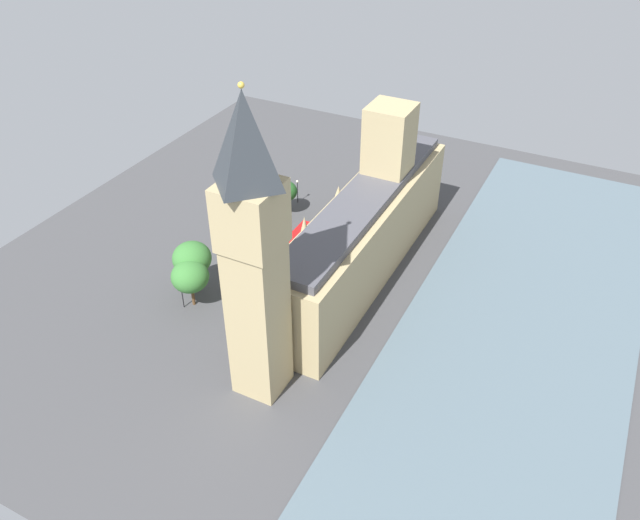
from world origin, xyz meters
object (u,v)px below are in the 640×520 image
object	(u,v)px
plane_tree_opposite_hall	(192,258)
pedestrian_kerbside	(334,242)
car_yellow_cab_by_river_gate	(321,221)
car_dark_green_under_trees	(269,274)
double_decker_bus_midblock	(297,243)
street_lamp_slot_10	(297,187)
street_lamp_slot_11	(181,289)
pedestrian_far_end	(361,213)
clock_tower	(254,253)
parliament_building	(367,227)
plane_tree_trailing	(285,191)
plane_tree_near_tower	(239,229)
pedestrian_leading	(259,332)
plane_tree_corner	(190,276)

from	to	relation	value
plane_tree_opposite_hall	pedestrian_kerbside	bearing A→B (deg)	-122.66
car_yellow_cab_by_river_gate	car_dark_green_under_trees	size ratio (longest dim) A/B	1.17
double_decker_bus_midblock	street_lamp_slot_10	distance (m)	20.36
street_lamp_slot_11	pedestrian_far_end	bearing A→B (deg)	-110.14
double_decker_bus_midblock	plane_tree_opposite_hall	size ratio (longest dim) A/B	1.01
double_decker_bus_midblock	street_lamp_slot_11	distance (m)	25.74
clock_tower	car_dark_green_under_trees	distance (m)	36.15
parliament_building	street_lamp_slot_11	bearing A→B (deg)	46.66
clock_tower	street_lamp_slot_11	distance (m)	31.86
double_decker_bus_midblock	car_dark_green_under_trees	distance (m)	9.53
plane_tree_trailing	plane_tree_near_tower	bearing A→B (deg)	91.63
pedestrian_far_end	pedestrian_leading	world-z (taller)	pedestrian_leading
car_dark_green_under_trees	street_lamp_slot_11	world-z (taller)	street_lamp_slot_11
clock_tower	pedestrian_leading	size ratio (longest dim) A/B	29.48
double_decker_bus_midblock	pedestrian_far_end	xyz separation A→B (m)	(-5.52, -19.20, -1.94)
parliament_building	street_lamp_slot_11	distance (m)	35.52
clock_tower	car_dark_green_under_trees	bearing A→B (deg)	-61.04
pedestrian_kerbside	plane_tree_near_tower	size ratio (longest dim) A/B	0.18
pedestrian_far_end	plane_tree_near_tower	world-z (taller)	plane_tree_near_tower
double_decker_bus_midblock	plane_tree_trailing	xyz separation A→B (m)	(9.65, -12.54, 2.94)
plane_tree_trailing	plane_tree_corner	distance (m)	34.69
street_lamp_slot_11	pedestrian_leading	bearing A→B (deg)	178.86
plane_tree_opposite_hall	clock_tower	bearing A→B (deg)	148.38
plane_tree_opposite_hall	street_lamp_slot_10	bearing A→B (deg)	-92.02
street_lamp_slot_10	plane_tree_near_tower	bearing A→B (deg)	91.11
plane_tree_near_tower	pedestrian_far_end	bearing A→B (deg)	-120.01
pedestrian_kerbside	plane_tree_trailing	distance (m)	16.86
pedestrian_kerbside	car_yellow_cab_by_river_gate	bearing A→B (deg)	148.15
plane_tree_opposite_hall	street_lamp_slot_10	distance (m)	36.93
pedestrian_leading	plane_tree_trailing	bearing A→B (deg)	3.41
pedestrian_far_end	street_lamp_slot_11	size ratio (longest dim) A/B	0.27
pedestrian_far_end	plane_tree_corner	distance (m)	44.17
pedestrian_kerbside	plane_tree_corner	xyz separation A→B (m)	(14.30, 28.49, 5.54)
plane_tree_near_tower	street_lamp_slot_10	world-z (taller)	plane_tree_near_tower
pedestrian_far_end	pedestrian_kerbside	size ratio (longest dim) A/B	0.95
car_dark_green_under_trees	plane_tree_near_tower	bearing A→B (deg)	157.91
street_lamp_slot_10	pedestrian_leading	bearing A→B (deg)	110.27
clock_tower	plane_tree_corner	distance (m)	30.15
plane_tree_opposite_hall	street_lamp_slot_11	world-z (taller)	plane_tree_opposite_hall
plane_tree_corner	street_lamp_slot_10	world-z (taller)	plane_tree_corner
street_lamp_slot_10	street_lamp_slot_11	bearing A→B (deg)	89.18
parliament_building	street_lamp_slot_10	size ratio (longest dim) A/B	10.26
car_yellow_cab_by_river_gate	plane_tree_trailing	distance (m)	10.03
parliament_building	pedestrian_kerbside	xyz separation A→B (m)	(8.66, -4.40, -8.65)
plane_tree_near_tower	street_lamp_slot_11	distance (m)	17.71
parliament_building	car_dark_green_under_trees	world-z (taller)	parliament_building
clock_tower	street_lamp_slot_11	bearing A→B (deg)	-22.84
pedestrian_far_end	plane_tree_opposite_hall	size ratio (longest dim) A/B	0.15
pedestrian_kerbside	clock_tower	bearing A→B (deg)	-68.82
pedestrian_leading	plane_tree_opposite_hall	size ratio (longest dim) A/B	0.16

